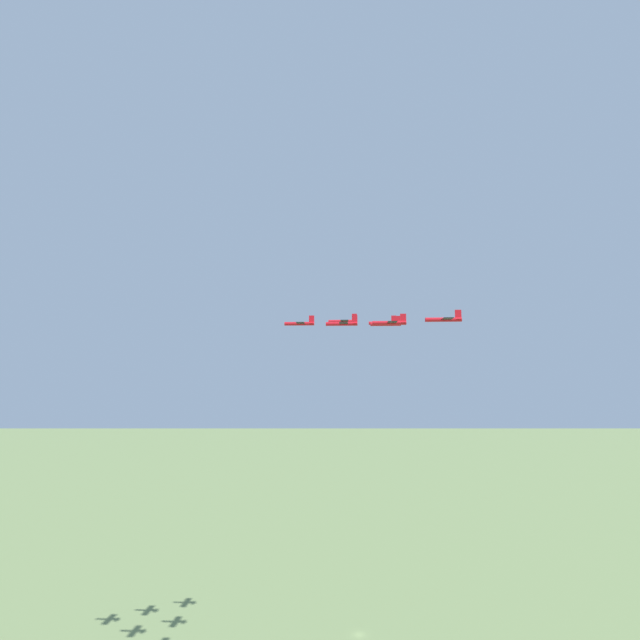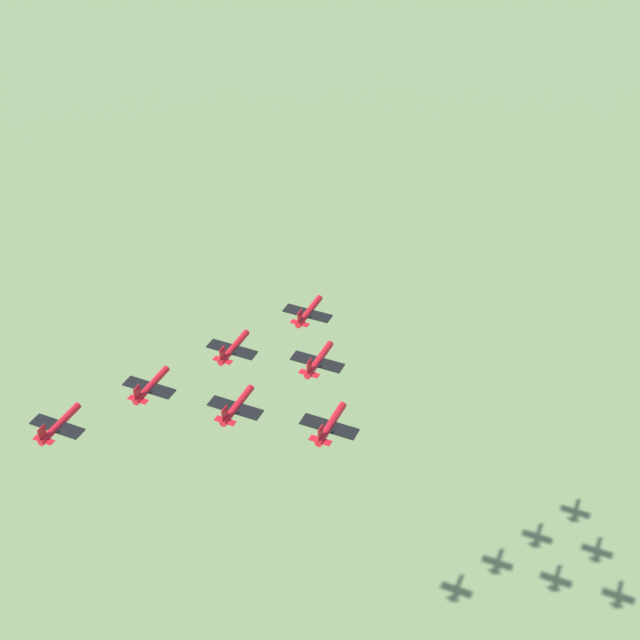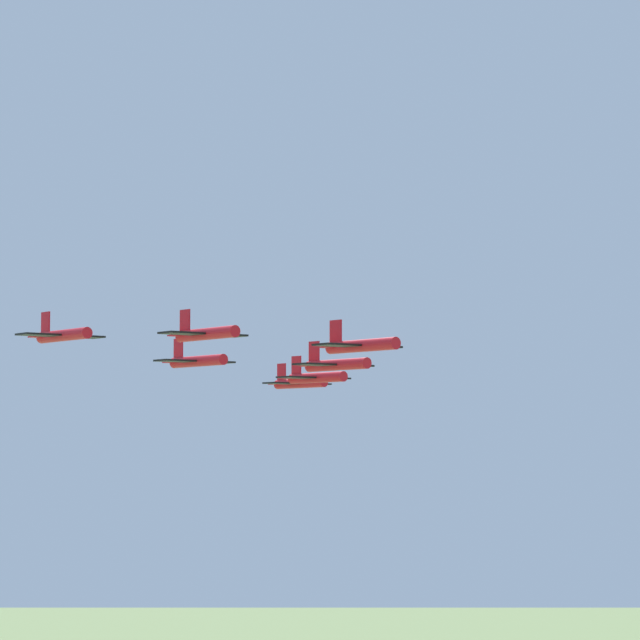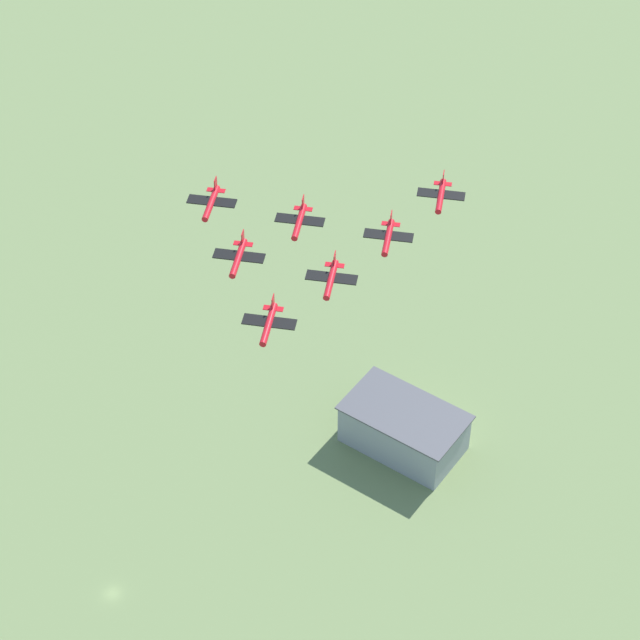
{
  "view_description": "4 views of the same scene",
  "coord_description": "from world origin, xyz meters",
  "views": [
    {
      "loc": [
        -193.4,
        -89.84,
        102.69
      ],
      "look_at": [
        -44.98,
        -7.2,
        122.13
      ],
      "focal_mm": 28.0,
      "sensor_mm": 36.0,
      "label": 1
    },
    {
      "loc": [
        53.53,
        -90.82,
        218.47
      ],
      "look_at": [
        -48.93,
        -2.5,
        119.69
      ],
      "focal_mm": 50.0,
      "sensor_mm": 36.0,
      "label": 2
    },
    {
      "loc": [
        -15.32,
        138.91,
        111.45
      ],
      "look_at": [
        -46.86,
        -0.56,
        122.68
      ],
      "focal_mm": 85.0,
      "sensor_mm": 36.0,
      "label": 3
    },
    {
      "loc": [
        -147.88,
        118.31,
        267.74
      ],
      "look_at": [
        -57.9,
        -9.35,
        119.99
      ],
      "focal_mm": 70.0,
      "sensor_mm": 36.0,
      "label": 4
    }
  ],
  "objects": [
    {
      "name": "jet_0",
      "position": [
        -51.43,
        -3.32,
        120.5
      ],
      "size": [
        9.58,
        9.81,
        3.36
      ],
      "rotation": [
        0.0,
        0.0,
        0.44
      ],
      "color": "red"
    },
    {
      "name": "jet_2",
      "position": [
        -37.64,
        -12.69,
        122.06
      ],
      "size": [
        9.58,
        9.81,
        3.36
      ],
      "rotation": [
        0.0,
        0.0,
        0.44
      ],
      "color": "red"
    },
    {
      "name": "jet_3",
      "position": [
        -54.41,
        -36.54,
        118.72
      ],
      "size": [
        9.58,
        9.81,
        3.36
      ],
      "rotation": [
        0.0,
        0.0,
        0.44
      ],
      "color": "red"
    },
    {
      "name": "jet_6",
      "position": [
        -55.9,
        -53.15,
        118.64
      ],
      "size": [
        9.58,
        9.81,
        3.36
      ],
      "rotation": [
        0.0,
        0.0,
        0.44
      ],
      "color": "red"
    },
    {
      "name": "jet_5",
      "position": [
        -23.85,
        -22.06,
        122.33
      ],
      "size": [
        9.58,
        9.81,
        3.36
      ],
      "rotation": [
        0.0,
        0.0,
        0.44
      ],
      "color": "red"
    },
    {
      "name": "jet_4",
      "position": [
        -39.13,
        -29.3,
        120.15
      ],
      "size": [
        9.58,
        9.81,
        3.36
      ],
      "rotation": [
        0.0,
        0.0,
        0.44
      ],
      "color": "red"
    },
    {
      "name": "jet_1",
      "position": [
        -52.92,
        -19.93,
        119.44
      ],
      "size": [
        9.58,
        9.81,
        3.36
      ],
      "rotation": [
        0.0,
        0.0,
        0.44
      ],
      "color": "red"
    }
  ]
}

